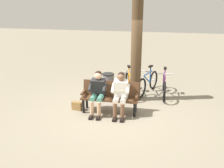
% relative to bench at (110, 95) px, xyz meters
% --- Properties ---
extents(ground_plane, '(40.00, 40.00, 0.00)m').
position_rel_bench_xyz_m(ground_plane, '(-0.14, 0.13, -0.51)').
color(ground_plane, gray).
extents(bench, '(1.62, 0.54, 0.87)m').
position_rel_bench_xyz_m(bench, '(0.00, 0.00, 0.00)').
color(bench, '#51331E').
rests_on(bench, ground).
extents(person_reading, '(0.50, 0.78, 1.20)m').
position_rel_bench_xyz_m(person_reading, '(-0.33, 0.15, 0.16)').
color(person_reading, white).
rests_on(person_reading, ground).
extents(person_companion, '(0.50, 0.78, 1.20)m').
position_rel_bench_xyz_m(person_companion, '(0.31, 0.18, 0.16)').
color(person_companion, '#262628').
rests_on(person_companion, ground).
extents(handbag, '(0.32, 0.19, 0.24)m').
position_rel_bench_xyz_m(handbag, '(0.96, 0.12, -0.39)').
color(handbag, olive).
rests_on(handbag, ground).
extents(tree_trunk, '(0.33, 0.33, 3.31)m').
position_rel_bench_xyz_m(tree_trunk, '(-0.57, -1.05, 1.15)').
color(tree_trunk, '#4C3823').
rests_on(tree_trunk, ground).
extents(litter_bin, '(0.39, 0.39, 0.79)m').
position_rel_bench_xyz_m(litter_bin, '(0.32, -1.09, -0.11)').
color(litter_bin, slate).
rests_on(litter_bin, ground).
extents(bicycle_orange, '(0.48, 1.68, 0.94)m').
position_rel_bench_xyz_m(bicycle_orange, '(-1.47, -1.57, -0.15)').
color(bicycle_orange, black).
rests_on(bicycle_orange, ground).
extents(bicycle_green, '(0.66, 1.61, 0.94)m').
position_rel_bench_xyz_m(bicycle_green, '(-0.92, -1.72, -0.15)').
color(bicycle_green, black).
rests_on(bicycle_green, ground).
extents(bicycle_purple, '(0.63, 1.62, 0.94)m').
position_rel_bench_xyz_m(bicycle_purple, '(-0.31, -1.52, -0.15)').
color(bicycle_purple, black).
rests_on(bicycle_purple, ground).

